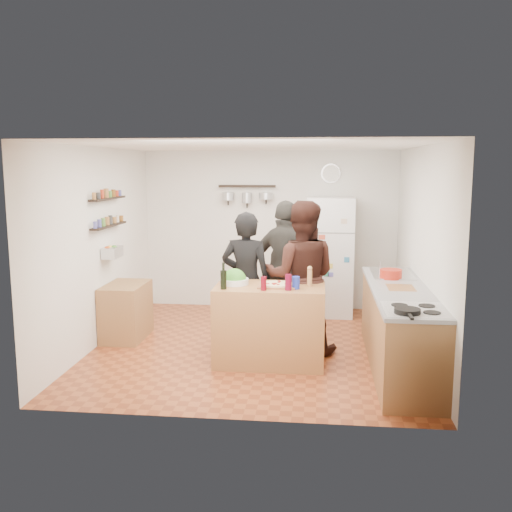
# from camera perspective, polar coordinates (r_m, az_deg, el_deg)

# --- Properties ---
(room_shell) EXTENTS (4.20, 4.20, 4.20)m
(room_shell) POSITION_cam_1_polar(r_m,az_deg,el_deg) (7.40, 0.24, 1.11)
(room_shell) COLOR brown
(room_shell) RESTS_ON ground
(prep_island) EXTENTS (1.25, 0.72, 0.91)m
(prep_island) POSITION_cam_1_polar(r_m,az_deg,el_deg) (6.63, 1.39, -6.86)
(prep_island) COLOR #A7683D
(prep_island) RESTS_ON floor
(pizza_board) EXTENTS (0.42, 0.34, 0.02)m
(pizza_board) POSITION_cam_1_polar(r_m,az_deg,el_deg) (6.49, 2.09, -2.98)
(pizza_board) COLOR brown
(pizza_board) RESTS_ON prep_island
(pizza) EXTENTS (0.34, 0.34, 0.02)m
(pizza) POSITION_cam_1_polar(r_m,az_deg,el_deg) (6.49, 2.09, -2.81)
(pizza) COLOR #D1C089
(pizza) RESTS_ON pizza_board
(salad_bowl) EXTENTS (0.33, 0.33, 0.07)m
(salad_bowl) POSITION_cam_1_polar(r_m,az_deg,el_deg) (6.61, -2.19, -2.55)
(salad_bowl) COLOR silver
(salad_bowl) RESTS_ON prep_island
(wine_bottle) EXTENTS (0.07, 0.07, 0.21)m
(wine_bottle) POSITION_cam_1_polar(r_m,az_deg,el_deg) (6.34, -3.27, -2.39)
(wine_bottle) COLOR black
(wine_bottle) RESTS_ON prep_island
(wine_glass_near) EXTENTS (0.06, 0.06, 0.15)m
(wine_glass_near) POSITION_cam_1_polar(r_m,az_deg,el_deg) (6.27, 0.76, -2.77)
(wine_glass_near) COLOR #590712
(wine_glass_near) RESTS_ON prep_island
(wine_glass_far) EXTENTS (0.07, 0.07, 0.18)m
(wine_glass_far) POSITION_cam_1_polar(r_m,az_deg,el_deg) (6.29, 3.25, -2.64)
(wine_glass_far) COLOR #59071F
(wine_glass_far) RESTS_ON prep_island
(pepper_mill) EXTENTS (0.06, 0.06, 0.18)m
(pepper_mill) POSITION_cam_1_polar(r_m,az_deg,el_deg) (6.53, 5.39, -2.21)
(pepper_mill) COLOR #AC7948
(pepper_mill) RESTS_ON prep_island
(salt_canister) EXTENTS (0.09, 0.09, 0.14)m
(salt_canister) POSITION_cam_1_polar(r_m,az_deg,el_deg) (6.37, 4.01, -2.68)
(salt_canister) COLOR navy
(salt_canister) RESTS_ON prep_island
(person_left) EXTENTS (0.67, 0.48, 1.72)m
(person_left) POSITION_cam_1_polar(r_m,az_deg,el_deg) (7.06, -0.99, -2.49)
(person_left) COLOR black
(person_left) RESTS_ON floor
(person_center) EXTENTS (0.93, 0.73, 1.86)m
(person_center) POSITION_cam_1_polar(r_m,az_deg,el_deg) (6.94, 4.53, -2.12)
(person_center) COLOR black
(person_center) RESTS_ON floor
(person_back) EXTENTS (1.15, 0.82, 1.82)m
(person_back) POSITION_cam_1_polar(r_m,az_deg,el_deg) (7.61, 3.00, -1.27)
(person_back) COLOR #282724
(person_back) RESTS_ON floor
(counter_run) EXTENTS (0.63, 2.63, 0.90)m
(counter_run) POSITION_cam_1_polar(r_m,az_deg,el_deg) (6.67, 14.15, -7.08)
(counter_run) COLOR #9E7042
(counter_run) RESTS_ON floor
(stove_top) EXTENTS (0.60, 0.62, 0.02)m
(stove_top) POSITION_cam_1_polar(r_m,az_deg,el_deg) (5.65, 15.63, -5.24)
(stove_top) COLOR white
(stove_top) RESTS_ON counter_run
(skillet) EXTENTS (0.24, 0.24, 0.05)m
(skillet) POSITION_cam_1_polar(r_m,az_deg,el_deg) (5.46, 14.89, -5.33)
(skillet) COLOR black
(skillet) RESTS_ON stove_top
(sink) EXTENTS (0.50, 0.80, 0.03)m
(sink) POSITION_cam_1_polar(r_m,az_deg,el_deg) (7.39, 13.41, -1.78)
(sink) COLOR silver
(sink) RESTS_ON counter_run
(cutting_board) EXTENTS (0.30, 0.40, 0.02)m
(cutting_board) POSITION_cam_1_polar(r_m,az_deg,el_deg) (6.59, 14.27, -3.16)
(cutting_board) COLOR #8F5C34
(cutting_board) RESTS_ON counter_run
(red_bowl) EXTENTS (0.26, 0.26, 0.11)m
(red_bowl) POSITION_cam_1_polar(r_m,az_deg,el_deg) (7.07, 13.32, -1.76)
(red_bowl) COLOR #B52514
(red_bowl) RESTS_ON counter_run
(fridge) EXTENTS (0.70, 0.68, 1.80)m
(fridge) POSITION_cam_1_polar(r_m,az_deg,el_deg) (8.76, 7.37, -0.04)
(fridge) COLOR white
(fridge) RESTS_ON floor
(wall_clock) EXTENTS (0.30, 0.03, 0.30)m
(wall_clock) POSITION_cam_1_polar(r_m,az_deg,el_deg) (8.98, 7.50, 8.20)
(wall_clock) COLOR silver
(wall_clock) RESTS_ON back_wall
(spice_shelf_lower) EXTENTS (0.12, 1.00, 0.02)m
(spice_shelf_lower) POSITION_cam_1_polar(r_m,az_deg,el_deg) (7.63, -14.49, 2.96)
(spice_shelf_lower) COLOR black
(spice_shelf_lower) RESTS_ON left_wall
(spice_shelf_upper) EXTENTS (0.12, 1.00, 0.02)m
(spice_shelf_upper) POSITION_cam_1_polar(r_m,az_deg,el_deg) (7.61, -14.59, 5.58)
(spice_shelf_upper) COLOR black
(spice_shelf_upper) RESTS_ON left_wall
(produce_basket) EXTENTS (0.18, 0.35, 0.14)m
(produce_basket) POSITION_cam_1_polar(r_m,az_deg,el_deg) (7.67, -14.18, 0.36)
(produce_basket) COLOR silver
(produce_basket) RESTS_ON left_wall
(side_table) EXTENTS (0.50, 0.80, 0.73)m
(side_table) POSITION_cam_1_polar(r_m,az_deg,el_deg) (7.76, -12.86, -5.40)
(side_table) COLOR #A27444
(side_table) RESTS_ON floor
(pot_rack) EXTENTS (0.90, 0.04, 0.04)m
(pot_rack) POSITION_cam_1_polar(r_m,az_deg,el_deg) (8.98, -0.90, 6.99)
(pot_rack) COLOR black
(pot_rack) RESTS_ON back_wall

